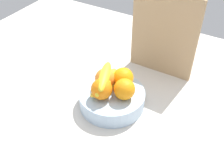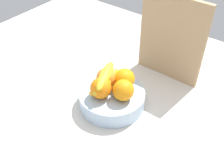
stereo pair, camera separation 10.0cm
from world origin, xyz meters
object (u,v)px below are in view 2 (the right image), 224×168
orange_center (106,78)px  banana_bunch (107,81)px  orange_front_left (123,90)px  orange_back_left (101,88)px  orange_front_right (124,79)px  cutting_board (171,39)px  fruit_bowl (112,98)px

orange_center → banana_bunch: size_ratio=0.43×
orange_front_left → orange_back_left: (-7.07, -4.05, 0.00)cm
orange_front_right → cutting_board: bearing=77.5°
orange_center → cutting_board: bearing=68.8°
orange_back_left → fruit_bowl: bearing=66.6°
orange_back_left → orange_center: bearing=109.9°
fruit_bowl → banana_bunch: size_ratio=1.38×
orange_front_right → fruit_bowl: bearing=-108.0°
orange_front_right → orange_center: 6.91cm
orange_front_right → orange_center: size_ratio=1.00×
orange_front_left → orange_back_left: size_ratio=1.00×
cutting_board → orange_front_right: bearing=-102.8°
orange_front_right → orange_back_left: size_ratio=1.00×
orange_back_left → orange_front_right: bearing=69.6°
cutting_board → orange_front_left: bearing=-93.9°
fruit_bowl → orange_front_right: (1.75, 5.38, 7.13)cm
orange_center → orange_back_left: bearing=-70.1°
orange_front_right → orange_back_left: bearing=-110.4°
orange_center → orange_back_left: size_ratio=1.00×
orange_center → orange_back_left: 5.91cm
orange_front_right → orange_back_left: (-3.58, -9.61, 0.00)cm
orange_back_left → orange_front_left: bearing=29.8°
orange_back_left → cutting_board: 35.94cm
fruit_bowl → orange_front_left: orange_front_left is taller
orange_front_left → orange_front_right: bearing=122.1°
orange_front_left → orange_front_right: size_ratio=1.00×
orange_front_right → banana_bunch: bearing=-129.1°
orange_front_left → orange_center: same height
fruit_bowl → orange_center: bearing=161.1°
fruit_bowl → cutting_board: cutting_board is taller
orange_back_left → banana_bunch: banana_bunch is taller
orange_front_left → cutting_board: bearing=86.3°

